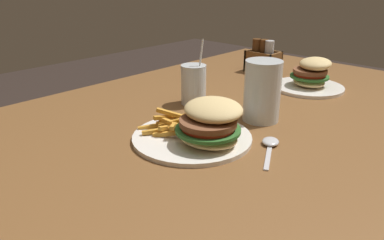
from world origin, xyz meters
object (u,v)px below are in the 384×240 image
object	(u,v)px
meal_plate_far	(310,77)
condiment_caddy	(263,59)
juice_glass	(194,86)
beer_glass	(262,93)
meal_plate_near	(202,128)
spoon	(270,143)

from	to	relation	value
meal_plate_far	condiment_caddy	bearing A→B (deg)	161.93
juice_glass	meal_plate_far	bearing A→B (deg)	64.37
beer_glass	condiment_caddy	distance (m)	0.49
juice_glass	beer_glass	bearing A→B (deg)	6.61
meal_plate_near	condiment_caddy	size ratio (longest dim) A/B	2.23
beer_glass	spoon	xyz separation A→B (m)	(0.10, -0.12, -0.07)
condiment_caddy	spoon	bearing A→B (deg)	-55.03
meal_plate_far	juice_glass	bearing A→B (deg)	-115.63
meal_plate_near	condiment_caddy	xyz separation A→B (m)	(-0.25, 0.62, 0.01)
juice_glass	meal_plate_near	bearing A→B (deg)	-43.04
meal_plate_near	meal_plate_far	bearing A→B (deg)	92.22
meal_plate_near	juice_glass	bearing A→B (deg)	136.96
meal_plate_near	juice_glass	size ratio (longest dim) A/B	1.47
meal_plate_near	beer_glass	bearing A→B (deg)	85.50
meal_plate_near	meal_plate_far	size ratio (longest dim) A/B	1.21
beer_glass	condiment_caddy	xyz separation A→B (m)	(-0.27, 0.41, -0.02)
meal_plate_near	spoon	xyz separation A→B (m)	(0.12, 0.09, -0.03)
meal_plate_near	meal_plate_far	distance (m)	0.55
beer_glass	juice_glass	distance (m)	0.21
meal_plate_near	beer_glass	distance (m)	0.21
condiment_caddy	juice_glass	bearing A→B (deg)	-82.66
spoon	condiment_caddy	size ratio (longest dim) A/B	1.15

